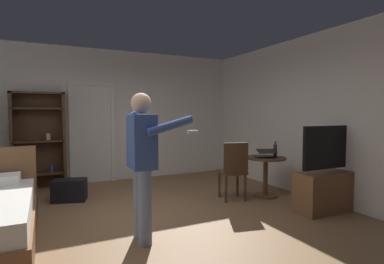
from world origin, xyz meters
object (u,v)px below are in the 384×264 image
object	(u,v)px
bookshelf	(39,137)
laptop	(265,155)
tv_flatscreen	(329,185)
suitcase_dark	(70,190)
wooden_chair	(234,169)
person_blue_shirt	(143,156)
bottle_on_table	(275,151)
side_table	(266,170)

from	to	relation	value
bookshelf	laptop	bearing A→B (deg)	-33.58
laptop	tv_flatscreen	bearing A→B (deg)	-68.06
laptop	bookshelf	bearing A→B (deg)	146.42
suitcase_dark	tv_flatscreen	bearing A→B (deg)	-16.96
tv_flatscreen	suitcase_dark	world-z (taller)	tv_flatscreen
tv_flatscreen	wooden_chair	world-z (taller)	tv_flatscreen
tv_flatscreen	bookshelf	bearing A→B (deg)	139.69
laptop	person_blue_shirt	distance (m)	2.60
bookshelf	suitcase_dark	size ratio (longest dim) A/B	3.53
laptop	suitcase_dark	distance (m)	3.39
laptop	wooden_chair	distance (m)	0.64
tv_flatscreen	laptop	xyz separation A→B (m)	(-0.40, 0.99, 0.36)
wooden_chair	person_blue_shirt	bearing A→B (deg)	-153.86
bottle_on_table	person_blue_shirt	world-z (taller)	person_blue_shirt
bookshelf	wooden_chair	xyz separation A→B (m)	(2.95, -2.28, -0.47)
wooden_chair	suitcase_dark	xyz separation A→B (m)	(-2.49, 1.18, -0.36)
side_table	person_blue_shirt	world-z (taller)	person_blue_shirt
side_table	laptop	size ratio (longest dim) A/B	1.67
bookshelf	side_table	bearing A→B (deg)	-32.79
bookshelf	side_table	distance (m)	4.31
tv_flatscreen	side_table	xyz separation A→B (m)	(-0.36, 1.04, 0.09)
bottle_on_table	suitcase_dark	distance (m)	3.59
side_table	person_blue_shirt	xyz separation A→B (m)	(-2.49, -0.87, 0.51)
side_table	laptop	world-z (taller)	laptop
side_table	suitcase_dark	xyz separation A→B (m)	(-3.15, 1.22, -0.29)
bookshelf	bottle_on_table	size ratio (longest dim) A/B	6.73
side_table	bottle_on_table	size ratio (longest dim) A/B	2.53
laptop	wooden_chair	world-z (taller)	wooden_chair
laptop	person_blue_shirt	world-z (taller)	person_blue_shirt
bookshelf	tv_flatscreen	bearing A→B (deg)	-40.31
side_table	bottle_on_table	bearing A→B (deg)	-29.74
side_table	bottle_on_table	xyz separation A→B (m)	(0.14, -0.08, 0.34)
person_blue_shirt	wooden_chair	bearing A→B (deg)	26.14
person_blue_shirt	suitcase_dark	world-z (taller)	person_blue_shirt
bottle_on_table	bookshelf	bearing A→B (deg)	147.32
tv_flatscreen	person_blue_shirt	bearing A→B (deg)	176.67
bookshelf	bottle_on_table	distance (m)	4.44
laptop	suitcase_dark	size ratio (longest dim) A/B	0.79
tv_flatscreen	person_blue_shirt	world-z (taller)	person_blue_shirt
wooden_chair	suitcase_dark	distance (m)	2.78
tv_flatscreen	person_blue_shirt	size ratio (longest dim) A/B	0.76
bookshelf	person_blue_shirt	xyz separation A→B (m)	(1.10, -3.19, -0.03)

